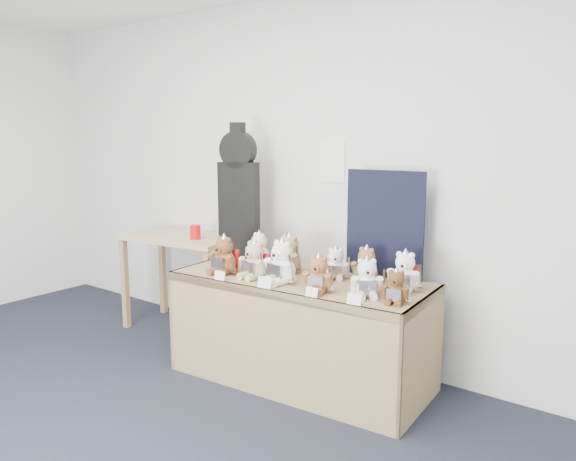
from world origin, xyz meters
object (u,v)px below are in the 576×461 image
Objects in this scene: teddy_front_left at (254,261)px; teddy_back_far_left at (256,253)px; display_table at (295,303)px; teddy_front_right at (318,276)px; red_cup at (195,232)px; teddy_back_right at (366,266)px; teddy_front_far_left at (224,257)px; teddy_front_far_right at (367,279)px; teddy_back_end at (405,273)px; guitar_case at (239,193)px; side_table at (182,250)px; teddy_back_left at (258,251)px; teddy_back_centre_right at (336,265)px; teddy_back_centre_left at (289,255)px; teddy_front_end at (396,288)px; teddy_front_centre at (281,264)px.

teddy_back_far_left is at bearing 131.41° from teddy_front_left.
teddy_front_right is at bearing -30.12° from display_table.
teddy_back_right reaches higher than red_cup.
teddy_front_right is at bearing -101.63° from teddy_back_right.
display_table is 0.59m from teddy_front_far_left.
teddy_back_end is (0.13, 0.25, 0.01)m from teddy_front_far_right.
teddy_front_left is at bearing -52.31° from guitar_case.
teddy_front_far_left is (0.92, -0.45, 0.15)m from side_table.
teddy_back_left reaches higher than teddy_back_centre_right.
teddy_back_left is 1.15m from teddy_back_end.
teddy_front_left is at bearing 9.02° from teddy_front_far_left.
teddy_back_centre_right reaches higher than display_table.
teddy_front_left is 0.28m from teddy_back_centre_left.
teddy_back_end is at bearing -26.88° from teddy_back_centre_right.
guitar_case is (0.68, -0.03, 0.54)m from side_table.
teddy_back_centre_right reaches higher than teddy_back_far_left.
teddy_front_far_right is 1.11× the size of teddy_back_far_left.
teddy_back_centre_right is (0.69, 0.35, -0.02)m from teddy_front_far_left.
teddy_front_left reaches higher than teddy_back_left.
teddy_back_far_left reaches higher than teddy_front_end.
teddy_front_end is 0.47m from teddy_back_right.
teddy_back_centre_left reaches higher than teddy_back_end.
side_table is 3.96× the size of teddy_front_far_right.
teddy_back_left is 0.86m from teddy_back_right.
teddy_back_far_left is (-0.43, 0.26, -0.03)m from teddy_front_centre.
red_cup is at bearing 162.02° from teddy_front_left.
teddy_front_far_right is 0.94× the size of teddy_back_end.
guitar_case is 4.35× the size of teddy_back_far_left.
teddy_front_centre is at bearing 7.10° from teddy_front_far_left.
teddy_front_far_left is at bearing -29.81° from red_cup.
teddy_back_centre_left is at bearing -25.50° from guitar_case.
guitar_case is 3.93× the size of teddy_back_right.
teddy_back_right is at bearing 163.18° from teddy_back_end.
guitar_case reaches higher than teddy_back_right.
teddy_front_centre is 1.14× the size of teddy_back_left.
teddy_back_right is at bearing 19.63° from teddy_back_left.
teddy_back_right is at bearing 27.17° from display_table.
teddy_back_far_left is at bearing -102.70° from teddy_back_left.
teddy_front_centre is at bearing 151.28° from teddy_front_far_right.
teddy_front_far_left reaches higher than display_table.
teddy_back_left is (-1.02, 0.21, 0.01)m from teddy_front_far_right.
teddy_front_centre is at bearing -135.61° from teddy_back_right.
teddy_back_left is 0.65m from teddy_back_centre_right.
teddy_front_end is (0.79, 0.05, -0.04)m from teddy_front_centre.
teddy_back_centre_left reaches higher than side_table.
teddy_front_left reaches higher than teddy_back_far_left.
teddy_front_far_left is 0.47m from teddy_front_centre.
teddy_back_left is 0.99× the size of teddy_back_end.
teddy_back_left is at bearing 83.80° from teddy_front_far_left.
side_table is at bearing 135.76° from teddy_front_far_right.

